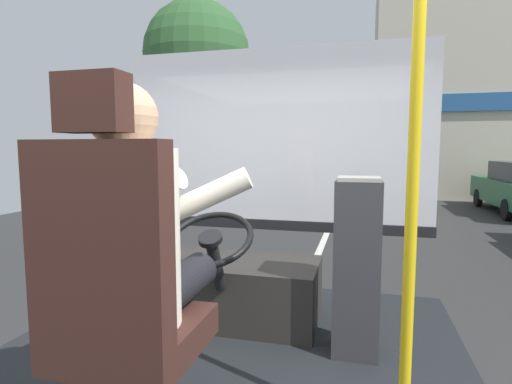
# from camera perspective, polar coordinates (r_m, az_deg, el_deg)

# --- Properties ---
(ground) EXTENTS (18.00, 44.00, 0.06)m
(ground) POSITION_cam_1_polar(r_m,az_deg,el_deg) (10.62, 10.73, -4.05)
(ground) COLOR #2E2E2E
(driver_seat) EXTENTS (0.48, 0.48, 1.36)m
(driver_seat) POSITION_cam_1_polar(r_m,az_deg,el_deg) (1.53, -18.60, -14.98)
(driver_seat) COLOR black
(driver_seat) RESTS_ON bus_floor
(bus_driver) EXTENTS (0.78, 0.63, 0.86)m
(bus_driver) POSITION_cam_1_polar(r_m,az_deg,el_deg) (1.55, -16.68, -5.76)
(bus_driver) COLOR black
(bus_driver) RESTS_ON driver_seat
(steering_console) EXTENTS (1.10, 0.95, 0.77)m
(steering_console) POSITION_cam_1_polar(r_m,az_deg,el_deg) (2.75, -3.09, -13.39)
(steering_console) COLOR #282623
(steering_console) RESTS_ON bus_floor
(handrail_pole) EXTENTS (0.04, 0.04, 2.25)m
(handrail_pole) POSITION_cam_1_polar(r_m,az_deg,el_deg) (1.55, 21.41, 5.35)
(handrail_pole) COLOR gold
(handrail_pole) RESTS_ON bus_floor
(fare_box) EXTENTS (0.25, 0.24, 0.99)m
(fare_box) POSITION_cam_1_polar(r_m,az_deg,el_deg) (2.32, 14.04, -10.22)
(fare_box) COLOR #333338
(fare_box) RESTS_ON bus_floor
(windshield_panel) EXTENTS (2.50, 0.08, 1.48)m
(windshield_panel) POSITION_cam_1_polar(r_m,az_deg,el_deg) (3.33, 2.63, 4.52)
(windshield_panel) COLOR silver
(street_tree) EXTENTS (2.83, 2.83, 5.76)m
(street_tree) POSITION_cam_1_polar(r_m,az_deg,el_deg) (11.55, -8.34, 18.51)
(street_tree) COLOR #4C3828
(street_tree) RESTS_ON ground
(shop_building) EXTENTS (9.57, 5.20, 8.48)m
(shop_building) POSITION_cam_1_polar(r_m,az_deg,el_deg) (18.93, 31.39, 12.52)
(shop_building) COLOR #BCB29E
(shop_building) RESTS_ON ground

